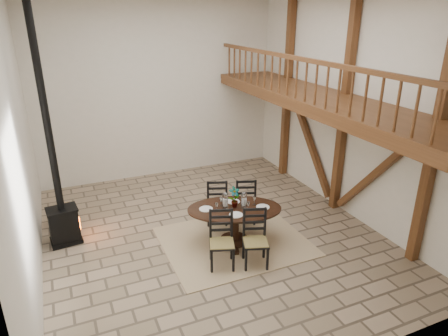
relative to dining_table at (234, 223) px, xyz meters
name	(u,v)px	position (x,y,z in m)	size (l,w,h in m)	color
ground	(211,234)	(-0.34, 0.50, -0.46)	(8.00, 8.00, 0.00)	tan
room_shell	(262,96)	(0.85, 0.50, 2.55)	(7.02, 8.02, 5.01)	white
rug	(234,241)	(0.00, 0.00, -0.45)	(3.00, 2.50, 0.02)	tan
dining_table	(234,223)	(0.00, 0.00, 0.00)	(2.27, 2.45, 1.28)	black
wood_stove	(59,195)	(-3.34, 1.44, 0.67)	(0.67, 0.54, 5.00)	black
log_basket	(65,216)	(-3.31, 2.27, -0.25)	(0.58, 0.58, 0.48)	brown
log_stack	(60,235)	(-3.46, 1.61, -0.34)	(0.38, 0.29, 0.24)	tan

